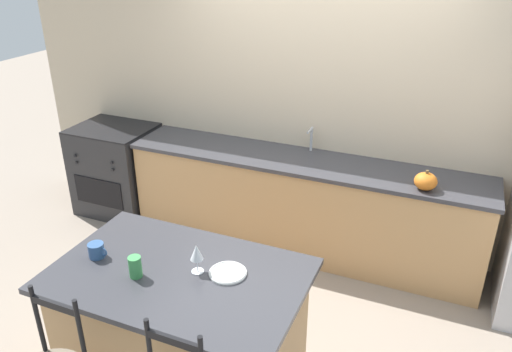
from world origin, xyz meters
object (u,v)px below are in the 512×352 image
at_px(dinner_plate, 228,273).
at_px(coffee_mug, 97,250).
at_px(oven_range, 118,169).
at_px(wine_glass, 197,253).
at_px(tumbler_cup, 135,267).
at_px(pumpkin_decoration, 426,181).

bearing_deg(dinner_plate, coffee_mug, -169.19).
height_order(oven_range, dinner_plate, dinner_plate).
height_order(dinner_plate, wine_glass, wine_glass).
xyz_separation_m(wine_glass, coffee_mug, (-0.61, -0.10, -0.08)).
bearing_deg(coffee_mug, tumbler_cup, -11.89).
bearing_deg(tumbler_cup, pumpkin_decoration, 53.25).
xyz_separation_m(wine_glass, pumpkin_decoration, (1.06, 1.64, -0.10)).
distance_m(wine_glass, coffee_mug, 0.63).
height_order(wine_glass, coffee_mug, wine_glass).
distance_m(dinner_plate, coffee_mug, 0.79).
relative_size(wine_glass, tumbler_cup, 1.41).
height_order(dinner_plate, coffee_mug, coffee_mug).
height_order(wine_glass, pumpkin_decoration, wine_glass).
xyz_separation_m(oven_range, tumbler_cup, (1.68, -1.96, 0.54)).
distance_m(dinner_plate, tumbler_cup, 0.51).
height_order(tumbler_cup, pumpkin_decoration, tumbler_cup).
bearing_deg(dinner_plate, pumpkin_decoration, 60.73).
bearing_deg(coffee_mug, wine_glass, 9.55).
bearing_deg(tumbler_cup, dinner_plate, 25.24).
relative_size(oven_range, tumbler_cup, 7.35).
relative_size(oven_range, dinner_plate, 4.33).
xyz_separation_m(dinner_plate, coffee_mug, (-0.78, -0.15, 0.04)).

